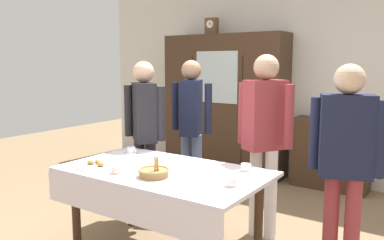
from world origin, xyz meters
The scene contains 19 objects.
back_wall centered at (0.00, 2.65, 1.35)m, with size 6.40×0.10×2.70m, color silver.
dining_table centered at (0.00, -0.23, 0.64)m, with size 1.63×0.95×0.74m.
wall_cabinet centered at (-0.90, 2.35, 0.99)m, with size 1.82×0.46×1.98m.
mantel_clock centered at (-1.12, 2.35, 2.10)m, with size 0.18×0.11×0.24m.
bookshelf_low centered at (0.62, 2.41, 0.44)m, with size 0.92×0.35×0.89m.
book_stack centered at (0.62, 2.41, 0.92)m, with size 0.15×0.22×0.06m.
tea_cup_back_edge centered at (-0.60, 0.07, 0.77)m, with size 0.13×0.13×0.06m.
tea_cup_near_left centered at (0.66, -0.30, 0.77)m, with size 0.13×0.13×0.06m.
tea_cup_center centered at (0.57, 0.11, 0.77)m, with size 0.13×0.13×0.06m.
tea_cup_far_right centered at (-0.22, -0.51, 0.77)m, with size 0.13×0.13×0.06m.
bread_basket centered at (0.06, -0.40, 0.78)m, with size 0.24×0.24×0.16m.
pastry_plate centered at (-0.52, -0.45, 0.76)m, with size 0.28×0.28×0.05m.
spoon_near_right centered at (0.69, -0.50, 0.75)m, with size 0.12×0.02×0.01m.
spoon_mid_right centered at (0.13, -0.18, 0.75)m, with size 0.12×0.02×0.01m.
spoon_front_edge centered at (0.37, -0.15, 0.75)m, with size 0.12×0.02×0.01m.
person_by_cabinet centered at (0.49, 0.62, 1.01)m, with size 0.52×0.41×1.66m.
person_near_right_end centered at (1.27, 0.27, 0.96)m, with size 0.52×0.31×1.58m.
person_beside_shelf centered at (-0.53, 0.96, 0.98)m, with size 0.52×0.41×1.61m.
person_behind_table_left centered at (-0.73, 0.41, 0.97)m, with size 0.52×0.38×1.60m.
Camera 1 is at (1.90, -2.59, 1.59)m, focal length 36.84 mm.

